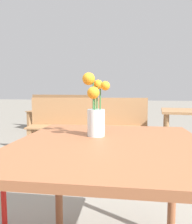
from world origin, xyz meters
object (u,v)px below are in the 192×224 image
(flower_vase, at_px, (95,112))
(bench_far, at_px, (58,111))
(bench_near, at_px, (88,125))
(table_front, at_px, (109,163))

(flower_vase, relative_size, bench_far, 0.20)
(flower_vase, relative_size, bench_near, 0.19)
(flower_vase, height_order, bench_near, flower_vase)
(bench_far, bearing_deg, table_front, -66.43)
(bench_near, relative_size, bench_far, 1.10)
(bench_far, bearing_deg, flower_vase, -66.86)
(flower_vase, bearing_deg, bench_far, 113.14)
(bench_near, bearing_deg, table_front, -74.65)
(flower_vase, bearing_deg, bench_near, 103.87)
(table_front, height_order, flower_vase, flower_vase)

